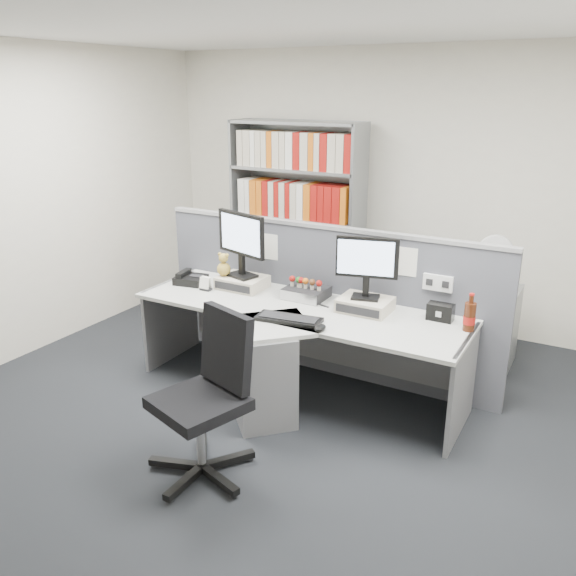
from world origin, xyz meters
The scene contains 21 objects.
ground centered at (0.00, 0.00, 0.00)m, with size 5.50×5.50×0.00m, color #24272B.
room_shell centered at (0.00, 0.00, 1.79)m, with size 5.04×5.54×2.72m.
partition centered at (0.00, 1.25, 0.65)m, with size 3.00×0.08×1.27m.
desk centered at (0.00, 0.60, 0.46)m, with size 2.60×1.20×0.72m.
monitor_riser_left centered at (-0.62, 0.98, 0.77)m, with size 0.38×0.31×0.10m.
monitor_riser_right centered at (0.48, 0.98, 0.77)m, with size 0.38×0.31×0.10m.
monitor_left centered at (-0.62, 0.98, 1.14)m, with size 0.52×0.23×0.54m.
monitor_right centered at (0.48, 0.98, 1.10)m, with size 0.45×0.19×0.47m.
desktop_pc centered at (-0.04, 1.02, 0.76)m, with size 0.32×0.29×0.09m.
figurines centered at (-0.05, 1.01, 0.86)m, with size 0.29×0.05×0.09m.
keyboard centered at (0.08, 0.52, 0.74)m, with size 0.50×0.24×0.03m.
mouse centered at (0.35, 0.47, 0.74)m, with size 0.07×0.11×0.04m, color black.
desk_phone centered at (-1.08, 0.87, 0.76)m, with size 0.28×0.26×0.10m.
desk_calendar centered at (-0.86, 0.79, 0.77)m, with size 0.09×0.07×0.11m.
plush_toy centered at (-0.77, 0.93, 0.90)m, with size 0.11×0.11×0.20m.
speaker centered at (1.02, 1.07, 0.78)m, with size 0.19×0.10×0.12m, color black.
cola_bottle centered at (1.25, 0.97, 0.82)m, with size 0.08×0.08×0.27m.
shelving_unit centered at (-0.90, 2.44, 0.98)m, with size 1.41×0.40×2.00m.
filing_cabinet centered at (1.20, 1.99, 0.35)m, with size 0.45×0.61×0.70m.
desk_fan centered at (1.20, 1.99, 1.00)m, with size 0.28×0.17×0.47m.
office_chair centered at (0.01, -0.35, 0.55)m, with size 0.68×0.68×1.03m.
Camera 1 is at (2.00, -2.93, 2.32)m, focal length 36.95 mm.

